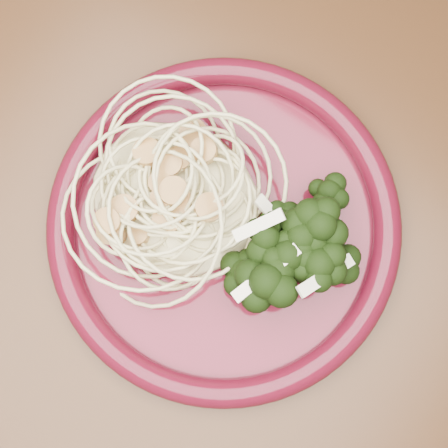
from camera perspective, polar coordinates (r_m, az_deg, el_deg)
dining_table at (r=0.65m, az=-11.17°, el=-1.72°), size 1.20×0.80×0.75m
dinner_plate at (r=0.53m, az=-0.00°, el=-0.16°), size 0.32×0.32×0.03m
spaghetti_pile at (r=0.53m, az=-4.56°, el=2.64°), size 0.16×0.14×0.03m
scallop_cluster at (r=0.49m, az=-4.90°, el=3.59°), size 0.13×0.13×0.04m
broccoli_pile at (r=0.51m, az=5.77°, el=-3.01°), size 0.10×0.16×0.05m
onion_garnish at (r=0.48m, az=6.16°, el=-2.54°), size 0.07×0.10×0.05m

